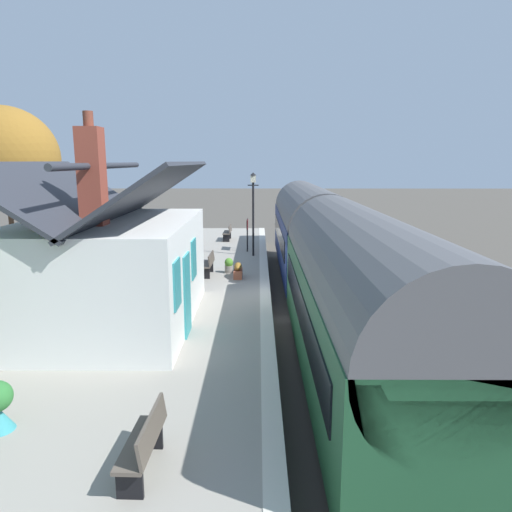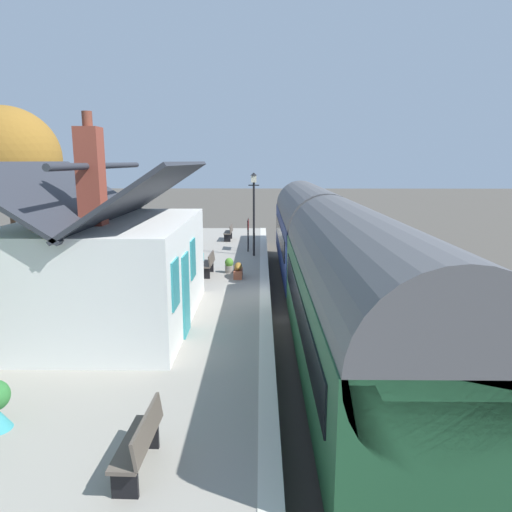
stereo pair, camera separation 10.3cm
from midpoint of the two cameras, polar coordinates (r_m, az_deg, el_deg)
ground_plane at (r=16.37m, az=5.10°, el=-7.91°), size 160.00×160.00×0.00m
platform at (r=16.43m, az=-10.25°, el=-6.18°), size 32.00×6.70×0.98m
platform_edge_coping at (r=16.02m, az=0.94°, el=-4.59°), size 32.00×0.36×0.02m
rail_near at (r=16.56m, az=10.75°, el=-7.58°), size 52.00×0.08×0.14m
rail_far at (r=16.36m, az=5.74°, el=-7.67°), size 52.00×0.08×0.14m
train at (r=16.35m, az=8.23°, el=0.07°), size 22.10×2.73×4.32m
station_building at (r=13.50m, az=-17.33°, el=-1.36°), size 6.73×4.64×5.57m
bench_platform_end at (r=7.44m, az=-13.66°, el=-20.90°), size 1.41×0.48×0.88m
bench_near_building at (r=26.83m, az=-3.48°, el=2.91°), size 1.41×0.46×0.88m
bench_by_lamp at (r=18.62m, az=-5.90°, el=-0.89°), size 1.41×0.47×0.88m
planter_under_sign at (r=19.01m, az=-3.43°, el=-1.15°), size 0.34×0.34×0.61m
planter_bench_right at (r=19.50m, az=-14.11°, el=-0.69°), size 0.48×0.48×0.80m
planter_edge_far at (r=20.78m, az=-15.14°, el=-0.41°), size 1.04×0.32×0.65m
planter_corner_building at (r=18.25m, az=-2.34°, el=-1.75°), size 0.84×0.32×0.58m
planter_by_door at (r=26.84m, az=-10.19°, el=2.39°), size 1.07×0.32×0.64m
planter_bench_left at (r=21.01m, az=-7.06°, el=-0.02°), size 0.93×0.32×0.62m
lamp_post_platform at (r=22.10m, az=-0.48°, el=6.93°), size 0.32×0.50×3.90m
station_sign_board at (r=23.60m, az=-1.18°, el=3.51°), size 0.96×0.06×1.57m
tree_behind_building at (r=28.59m, az=-28.08°, el=10.33°), size 5.15×5.58×8.22m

